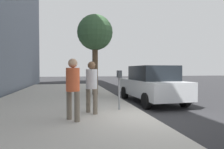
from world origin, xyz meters
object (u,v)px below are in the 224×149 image
Objects in this scene: pedestrian_at_meter at (92,83)px; parked_sedan_near at (151,84)px; parking_meter at (119,81)px; street_tree at (95,34)px; pedestrian_bystander at (73,84)px.

parked_sedan_near is (2.34, -3.12, -0.25)m from pedestrian_at_meter.
street_tree is (4.28, 0.37, 2.49)m from parking_meter.
pedestrian_at_meter is at bearing 126.91° from parked_sedan_near.
pedestrian_bystander is 0.39× the size of parked_sedan_near.
pedestrian_bystander is at bearing 130.04° from parked_sedan_near.
pedestrian_bystander is (-0.79, 0.60, 0.03)m from pedestrian_at_meter.
parking_meter is 0.83× the size of pedestrian_at_meter.
parked_sedan_near is at bearing 4.31° from pedestrian_at_meter.
street_tree is (4.67, -0.66, 2.51)m from pedestrian_at_meter.
pedestrian_at_meter is 0.37× the size of street_tree.
pedestrian_bystander reaches higher than parked_sedan_near.
parking_meter is 0.31× the size of street_tree.
parking_meter is at bearing 133.14° from parked_sedan_near.
parked_sedan_near is (1.95, -2.09, -0.27)m from parking_meter.
pedestrian_at_meter is at bearing 17.54° from pedestrian_bystander.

